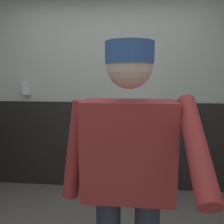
# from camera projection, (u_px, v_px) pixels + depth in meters

# --- Properties ---
(wall_back) EXTENTS (4.42, 0.12, 2.71)m
(wall_back) POSITION_uv_depth(u_px,v_px,m) (110.00, 89.00, 3.07)
(wall_back) COLOR silver
(wall_back) RESTS_ON ground_plane
(wainscot_band_back) EXTENTS (3.82, 0.03, 1.19)m
(wainscot_band_back) POSITION_uv_depth(u_px,v_px,m) (110.00, 146.00, 3.12)
(wainscot_band_back) COLOR black
(wainscot_band_back) RESTS_ON ground_plane
(urinal_solo) EXTENTS (0.40, 0.34, 1.24)m
(urinal_solo) POSITION_uv_depth(u_px,v_px,m) (134.00, 136.00, 2.92)
(urinal_solo) COLOR white
(urinal_solo) RESTS_ON ground_plane
(person) EXTENTS (0.71, 0.60, 1.71)m
(person) POSITION_uv_depth(u_px,v_px,m) (128.00, 170.00, 1.26)
(person) COLOR #2D3342
(person) RESTS_ON ground_plane
(soap_dispenser) EXTENTS (0.10, 0.07, 0.18)m
(soap_dispenser) POSITION_uv_depth(u_px,v_px,m) (26.00, 88.00, 3.08)
(soap_dispenser) COLOR silver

